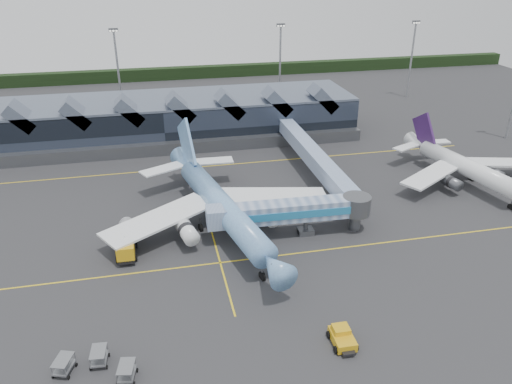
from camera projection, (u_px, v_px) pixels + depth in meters
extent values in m
plane|color=#292A2C|center=(212.00, 235.00, 78.31)|extent=(260.00, 260.00, 0.00)
cube|color=yellow|center=(220.00, 263.00, 71.27)|extent=(120.00, 0.25, 0.01)
cube|color=yellow|center=(194.00, 167.00, 102.96)|extent=(120.00, 0.25, 0.01)
cube|color=yellow|center=(204.00, 206.00, 87.11)|extent=(0.25, 60.00, 0.01)
cube|color=black|center=(169.00, 73.00, 174.29)|extent=(260.00, 4.00, 4.00)
cube|color=black|center=(162.00, 120.00, 117.65)|extent=(90.00, 20.00, 9.00)
cube|color=slate|center=(161.00, 100.00, 115.62)|extent=(90.00, 20.00, 0.60)
cube|color=#55575C|center=(166.00, 148.00, 109.35)|extent=(90.00, 2.50, 2.60)
cube|color=slate|center=(21.00, 116.00, 103.76)|extent=(6.43, 6.00, 6.43)
cube|color=slate|center=(77.00, 113.00, 105.91)|extent=(6.43, 6.00, 6.43)
cube|color=slate|center=(130.00, 110.00, 108.05)|extent=(6.43, 6.00, 6.43)
cube|color=slate|center=(181.00, 107.00, 110.19)|extent=(6.43, 6.00, 6.43)
cube|color=slate|center=(230.00, 104.00, 112.33)|extent=(6.43, 6.00, 6.43)
cube|color=slate|center=(277.00, 101.00, 114.48)|extent=(6.43, 6.00, 6.43)
cube|color=slate|center=(322.00, 98.00, 116.62)|extent=(6.43, 6.00, 6.43)
cylinder|color=gray|center=(118.00, 72.00, 134.02)|extent=(0.56, 0.56, 22.00)
cube|color=#55575C|center=(113.00, 30.00, 129.26)|extent=(2.40, 0.50, 0.90)
cylinder|color=gray|center=(280.00, 65.00, 142.78)|extent=(0.56, 0.56, 22.00)
cube|color=#55575C|center=(281.00, 25.00, 138.03)|extent=(2.40, 0.50, 0.90)
cylinder|color=gray|center=(411.00, 61.00, 148.82)|extent=(0.56, 0.56, 22.00)
cube|color=#55575C|center=(416.00, 22.00, 144.06)|extent=(2.40, 0.50, 0.90)
cylinder|color=#6085C2|center=(222.00, 207.00, 78.01)|extent=(10.34, 31.38, 3.86)
cone|color=#6085C2|center=(274.00, 267.00, 63.00)|extent=(4.90, 6.05, 3.86)
cube|color=black|center=(277.00, 264.00, 62.10)|extent=(1.50, 0.64, 0.48)
cone|color=#6085C2|center=(185.00, 163.00, 93.63)|extent=(5.27, 7.80, 3.86)
cube|color=white|center=(159.00, 219.00, 75.66)|extent=(18.08, 13.82, 1.27)
cube|color=white|center=(275.00, 196.00, 83.07)|extent=(18.04, 7.57, 1.27)
cylinder|color=white|center=(187.00, 231.00, 74.42)|extent=(3.46, 5.74, 2.39)
cylinder|color=white|center=(266.00, 214.00, 79.36)|extent=(3.46, 5.74, 2.39)
cube|color=#6085C2|center=(187.00, 145.00, 90.42)|extent=(2.52, 9.75, 10.63)
cube|color=white|center=(162.00, 169.00, 90.75)|extent=(8.59, 6.35, 0.25)
cube|color=white|center=(212.00, 161.00, 94.31)|extent=(8.14, 3.39, 0.25)
cylinder|color=#55575C|center=(262.00, 272.00, 67.24)|extent=(0.28, 0.28, 2.23)
cylinder|color=#55575C|center=(200.00, 224.00, 79.19)|extent=(0.28, 0.28, 2.23)
cylinder|color=#55575C|center=(238.00, 216.00, 81.66)|extent=(0.28, 0.28, 2.23)
cylinder|color=black|center=(262.00, 276.00, 67.55)|extent=(0.75, 1.49, 1.43)
cylinder|color=white|center=(467.00, 168.00, 93.74)|extent=(7.63, 23.18, 3.28)
cone|color=white|center=(418.00, 143.00, 105.30)|extent=(4.23, 5.78, 3.28)
cube|color=white|center=(431.00, 175.00, 92.09)|extent=(14.01, 10.36, 1.10)
cube|color=white|center=(493.00, 162.00, 97.62)|extent=(14.07, 5.88, 1.10)
cylinder|color=#55575C|center=(451.00, 182.00, 91.14)|extent=(2.75, 4.26, 2.03)
cylinder|color=#55575C|center=(493.00, 173.00, 94.83)|extent=(2.75, 4.26, 2.03)
cube|color=#371A4F|center=(424.00, 131.00, 102.90)|extent=(1.90, 7.33, 8.00)
cube|color=white|center=(407.00, 147.00, 103.15)|extent=(6.64, 4.73, 0.27)
cube|color=white|center=(435.00, 142.00, 105.81)|extent=(6.37, 2.61, 0.27)
cylinder|color=#55575C|center=(512.00, 204.00, 85.90)|extent=(0.31, 0.31, 1.90)
cylinder|color=#55575C|center=(450.00, 181.00, 94.67)|extent=(0.31, 0.31, 1.90)
cylinder|color=#55575C|center=(472.00, 176.00, 96.68)|extent=(0.31, 0.31, 1.90)
cylinder|color=black|center=(511.00, 207.00, 86.17)|extent=(0.72, 1.29, 1.22)
cube|color=#6884AE|center=(287.00, 211.00, 76.29)|extent=(20.30, 3.76, 2.93)
cube|color=teal|center=(290.00, 216.00, 74.90)|extent=(20.19, 0.86, 1.21)
cube|color=#6884AE|center=(215.00, 217.00, 74.48)|extent=(2.74, 3.33, 3.03)
cylinder|color=#55575C|center=(306.00, 222.00, 77.72)|extent=(0.71, 0.71, 4.33)
cube|color=#55575C|center=(306.00, 231.00, 78.46)|extent=(2.50, 2.11, 0.91)
cylinder|color=black|center=(299.00, 232.00, 78.34)|extent=(0.44, 0.92, 0.91)
cylinder|color=black|center=(312.00, 231.00, 78.66)|extent=(0.44, 0.92, 0.91)
cylinder|color=#55575C|center=(356.00, 205.00, 78.09)|extent=(4.44, 4.44, 3.03)
cylinder|color=#55575C|center=(355.00, 217.00, 79.03)|extent=(1.82, 1.82, 4.33)
cube|color=black|center=(127.00, 246.00, 73.90)|extent=(2.58, 9.29, 0.51)
cube|color=gold|center=(126.00, 252.00, 70.34)|extent=(2.50, 2.29, 2.26)
cube|color=black|center=(125.00, 252.00, 69.39)|extent=(2.27, 0.18, 1.03)
cylinder|color=silver|center=(126.00, 234.00, 74.39)|extent=(2.44, 5.99, 2.37)
sphere|color=silver|center=(127.00, 224.00, 77.02)|extent=(2.26, 2.26, 2.26)
sphere|color=silver|center=(126.00, 244.00, 71.75)|extent=(2.26, 2.26, 2.26)
cylinder|color=black|center=(117.00, 260.00, 71.05)|extent=(0.37, 1.03, 1.03)
cylinder|color=black|center=(136.00, 258.00, 71.52)|extent=(0.37, 1.03, 1.03)
cylinder|color=black|center=(118.00, 247.00, 74.22)|extent=(0.37, 1.03, 1.03)
cylinder|color=black|center=(136.00, 245.00, 74.70)|extent=(0.37, 1.03, 1.03)
cylinder|color=black|center=(119.00, 238.00, 76.49)|extent=(0.37, 1.03, 1.03)
cylinder|color=black|center=(136.00, 236.00, 76.97)|extent=(0.37, 1.03, 1.03)
cube|color=gold|center=(342.00, 339.00, 56.20)|extent=(2.37, 3.78, 1.03)
cube|color=gold|center=(341.00, 330.00, 56.41)|extent=(1.90, 1.70, 0.72)
cube|color=black|center=(348.00, 353.00, 54.57)|extent=(1.47, 0.86, 0.31)
cylinder|color=black|center=(336.00, 350.00, 55.03)|extent=(0.33, 0.83, 0.83)
cylinder|color=black|center=(356.00, 347.00, 55.44)|extent=(0.33, 0.83, 0.83)
cylinder|color=black|center=(329.00, 335.00, 57.23)|extent=(0.33, 0.83, 0.83)
cylinder|color=black|center=(348.00, 332.00, 57.64)|extent=(0.33, 0.83, 0.83)
cube|color=gray|center=(99.00, 359.00, 53.55)|extent=(1.79, 2.62, 0.17)
cube|color=gray|center=(98.00, 351.00, 53.08)|extent=(1.79, 2.62, 0.09)
cylinder|color=black|center=(109.00, 355.00, 54.64)|extent=(0.17, 0.42, 0.41)
cube|color=gray|center=(127.00, 374.00, 51.61)|extent=(2.01, 2.74, 0.17)
cube|color=gray|center=(126.00, 366.00, 51.15)|extent=(2.01, 2.74, 0.09)
cylinder|color=black|center=(137.00, 370.00, 52.64)|extent=(0.21, 0.43, 0.41)
cube|color=gray|center=(64.00, 367.00, 52.43)|extent=(2.31, 2.87, 0.17)
cube|color=gray|center=(63.00, 360.00, 51.96)|extent=(2.31, 2.87, 0.09)
cylinder|color=black|center=(76.00, 365.00, 53.33)|extent=(0.26, 0.43, 0.41)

